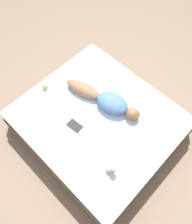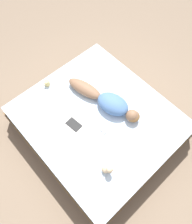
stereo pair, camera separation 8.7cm
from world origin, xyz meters
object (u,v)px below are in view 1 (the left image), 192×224
coffee_mug (45,85)px  cell_phone (104,130)px  open_magazine (79,121)px  person (106,100)px

coffee_mug → cell_phone: bearing=95.7°
open_magazine → cell_phone: 0.37m
open_magazine → cell_phone: bearing=106.6°
person → open_magazine: bearing=-21.5°
person → cell_phone: person is taller
open_magazine → coffee_mug: (-0.03, -0.80, 0.05)m
coffee_mug → cell_phone: coffee_mug is taller
person → cell_phone: 0.44m
open_magazine → coffee_mug: coffee_mug is taller
open_magazine → person: bearing=165.3°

